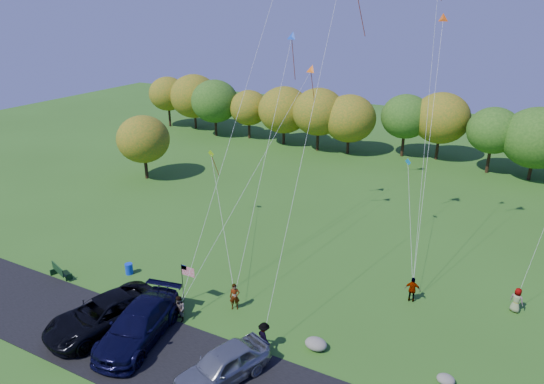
{
  "coord_description": "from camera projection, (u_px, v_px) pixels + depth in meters",
  "views": [
    {
      "loc": [
        13.48,
        -19.86,
        17.99
      ],
      "look_at": [
        -0.16,
        6.0,
        6.52
      ],
      "focal_mm": 32.0,
      "sensor_mm": 36.0,
      "label": 1
    }
  ],
  "objects": [
    {
      "name": "park_bench",
      "position": [
        59.0,
        271.0,
        33.71
      ],
      "size": [
        1.81,
        0.86,
        1.03
      ],
      "rotation": [
        0.0,
        0.0,
        -0.32
      ],
      "color": "black",
      "rests_on": "ground"
    },
    {
      "name": "minivan_dark",
      "position": [
        103.0,
        315.0,
        28.26
      ],
      "size": [
        4.81,
        7.39,
        1.89
      ],
      "primitive_type": "imported",
      "rotation": [
        0.0,
        0.0,
        -0.27
      ],
      "color": "black",
      "rests_on": "asphalt_lane"
    },
    {
      "name": "ground",
      "position": [
        227.0,
        327.0,
        28.78
      ],
      "size": [
        140.0,
        140.0,
        0.0
      ],
      "primitive_type": "plane",
      "color": "#2F5F1B",
      "rests_on": "ground"
    },
    {
      "name": "flyer_c",
      "position": [
        264.0,
        337.0,
        26.62
      ],
      "size": [
        1.28,
        1.12,
        1.72
      ],
      "primitive_type": "imported",
      "rotation": [
        0.0,
        0.0,
        2.6
      ],
      "color": "#4C4C59",
      "rests_on": "ground"
    },
    {
      "name": "treeline",
      "position": [
        380.0,
        124.0,
        56.85
      ],
      "size": [
        75.78,
        26.8,
        8.36
      ],
      "color": "#341D12",
      "rests_on": "ground"
    },
    {
      "name": "flag_assembly",
      "position": [
        186.0,
        275.0,
        30.36
      ],
      "size": [
        1.01,
        0.66,
        2.74
      ],
      "color": "black",
      "rests_on": "ground"
    },
    {
      "name": "trash_barrel",
      "position": [
        129.0,
        269.0,
        34.3
      ],
      "size": [
        0.53,
        0.53,
        0.8
      ],
      "primitive_type": "cylinder",
      "color": "#0E37D8",
      "rests_on": "ground"
    },
    {
      "name": "flyer_d",
      "position": [
        413.0,
        290.0,
        30.98
      ],
      "size": [
        1.05,
        0.54,
        1.72
      ],
      "primitive_type": "imported",
      "rotation": [
        0.0,
        0.0,
        3.27
      ],
      "color": "#4C4C59",
      "rests_on": "ground"
    },
    {
      "name": "flyer_a",
      "position": [
        235.0,
        297.0,
        30.2
      ],
      "size": [
        0.77,
        0.68,
        1.76
      ],
      "primitive_type": "imported",
      "rotation": [
        0.0,
        0.0,
        0.52
      ],
      "color": "#4C4C59",
      "rests_on": "ground"
    },
    {
      "name": "boulder_far",
      "position": [
        446.0,
        379.0,
        24.45
      ],
      "size": [
        0.91,
        0.76,
        0.47
      ],
      "primitive_type": "ellipsoid",
      "color": "slate",
      "rests_on": "ground"
    },
    {
      "name": "asphalt_lane",
      "position": [
        186.0,
        369.0,
        25.47
      ],
      "size": [
        44.0,
        6.0,
        0.06
      ],
      "primitive_type": "cube",
      "color": "black",
      "rests_on": "ground"
    },
    {
      "name": "flyer_e",
      "position": [
        517.0,
        300.0,
        29.95
      ],
      "size": [
        0.93,
        0.77,
        1.64
      ],
      "primitive_type": "imported",
      "rotation": [
        0.0,
        0.0,
        2.79
      ],
      "color": "#4C4C59",
      "rests_on": "ground"
    },
    {
      "name": "flyer_b",
      "position": [
        179.0,
        309.0,
        29.06
      ],
      "size": [
        1.02,
        0.96,
        1.68
      ],
      "primitive_type": "imported",
      "rotation": [
        0.0,
        0.0,
        -0.53
      ],
      "color": "#4C4C59",
      "rests_on": "ground"
    },
    {
      "name": "minivan_silver",
      "position": [
        223.0,
        365.0,
        24.37
      ],
      "size": [
        3.79,
        5.65,
        1.79
      ],
      "primitive_type": "imported",
      "rotation": [
        0.0,
        0.0,
        -0.35
      ],
      "color": "gray",
      "rests_on": "asphalt_lane"
    },
    {
      "name": "minivan_navy",
      "position": [
        138.0,
        325.0,
        27.34
      ],
      "size": [
        3.94,
        7.05,
        1.93
      ],
      "primitive_type": "imported",
      "rotation": [
        0.0,
        0.0,
        0.2
      ],
      "color": "black",
      "rests_on": "asphalt_lane"
    },
    {
      "name": "boulder_near",
      "position": [
        316.0,
        344.0,
        26.88
      ],
      "size": [
        1.27,
        0.99,
        0.63
      ],
      "primitive_type": "ellipsoid",
      "color": "gray",
      "rests_on": "ground"
    }
  ]
}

